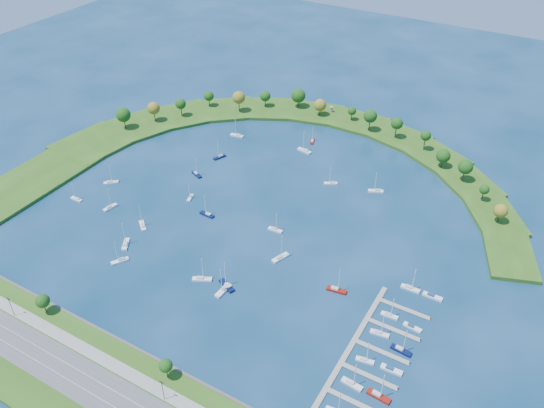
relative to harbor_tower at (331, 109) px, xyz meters
The scene contains 37 objects.
ground 121.98m from the harbor_tower, 82.77° to the right, with size 700.00×700.00×0.00m, color #082E48.
south_shoreline 244.33m from the harbor_tower, 86.39° to the right, with size 420.00×43.10×11.60m.
breakwater 78.65m from the harbor_tower, 113.21° to the right, with size 286.74×247.64×2.00m.
breakwater_trees 36.38m from the harbor_tower, 100.32° to the right, with size 241.16×93.88×14.83m.
harbor_tower is the anchor object (origin of this frame).
dock_system 207.96m from the harbor_tower, 61.05° to the right, with size 24.28×82.00×1.60m.
moored_boat_0 164.10m from the harbor_tower, 100.39° to the right, with size 8.14×7.17×12.51m.
moored_boat_1 86.15m from the harbor_tower, 64.74° to the right, with size 7.56×5.63×11.07m.
moored_boat_2 178.54m from the harbor_tower, 79.76° to the right, with size 9.71×6.20×13.88m.
moored_boat_3 40.84m from the harbor_tower, 81.44° to the right, with size 4.25×7.63×10.80m.
moored_boat_4 133.70m from the harbor_tower, 76.82° to the right, with size 7.80×2.42×11.37m.
moored_boat_5 95.10m from the harbor_tower, 49.52° to the right, with size 8.67×5.54×12.40m.
moored_boat_6 114.06m from the harbor_tower, 107.55° to the right, with size 8.24×5.15×11.75m.
moored_boat_7 92.55m from the harbor_tower, 111.50° to the right, with size 5.23×8.34×11.90m.
moored_boat_8 167.33m from the harbor_tower, 109.24° to the right, with size 3.67×8.25×11.72m.
moored_boat_9 131.29m from the harbor_tower, 100.40° to the right, with size 3.59×6.81×9.64m.
moored_boat_10 153.58m from the harbor_tower, 73.65° to the right, with size 5.56×9.50×13.49m.
moored_boat_11 178.91m from the harbor_tower, 98.69° to the right, with size 6.74×8.78×12.95m.
moored_boat_12 137.31m from the harbor_tower, 92.78° to the right, with size 8.46×2.77×12.28m.
moored_boat_13 178.98m from the harbor_tower, 83.71° to the right, with size 9.01×6.36×13.05m.
moored_boat_14 181.76m from the harbor_tower, 79.85° to the right, with size 3.14×9.52×13.80m.
moored_boat_15 54.13m from the harbor_tower, 82.23° to the right, with size 9.67×4.24×13.75m.
moored_boat_16 70.46m from the harbor_tower, 123.97° to the right, with size 8.95×3.53×12.80m.
moored_boat_17 178.66m from the harbor_tower, 115.30° to the right, with size 7.20×2.14×10.53m.
moored_boat_18 157.21m from the harbor_tower, 117.07° to the right, with size 7.42×7.28×11.94m.
moored_boat_19 188.48m from the harbor_tower, 96.41° to the right, with size 6.25×8.28×12.16m.
moored_boat_20 170.96m from the harbor_tower, 63.88° to the right, with size 9.31×3.85×13.28m.
docked_boat_2 219.78m from the harbor_tower, 62.68° to the right, with size 8.62×3.20×12.38m.
docked_boat_3 224.69m from the harbor_tower, 60.29° to the right, with size 9.24×3.24×13.33m.
docked_boat_4 208.73m from the harbor_tower, 61.09° to the right, with size 7.52×3.21×10.70m.
docked_boat_5 213.11m from the harbor_tower, 58.50° to the right, with size 8.57×2.60×1.74m.
docked_boat_6 195.29m from the harbor_tower, 58.89° to the right, with size 8.02×3.11×11.49m.
docked_boat_7 204.08m from the harbor_tower, 56.92° to the right, with size 8.71×3.11×12.55m.
docked_boat_8 185.68m from the harbor_tower, 57.08° to the right, with size 7.42×2.33×10.80m.
docked_boat_9 192.68m from the harbor_tower, 54.70° to the right, with size 7.96×2.94×1.59m.
docked_boat_10 170.85m from the harbor_tower, 52.81° to the right, with size 8.54×2.51×12.50m.
docked_boat_11 176.89m from the harbor_tower, 50.19° to the right, with size 8.65×2.43×1.77m.
Camera 1 is at (124.00, -199.50, 176.78)m, focal length 36.76 mm.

